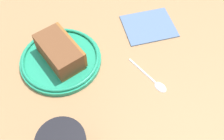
# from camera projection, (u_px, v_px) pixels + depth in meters

# --- Properties ---
(ground_plane) EXTENTS (1.56, 1.56, 0.03)m
(ground_plane) POSITION_uv_depth(u_px,v_px,m) (74.00, 88.00, 0.58)
(ground_plane) COLOR #936D47
(small_plate) EXTENTS (0.18, 0.18, 0.02)m
(small_plate) POSITION_uv_depth(u_px,v_px,m) (61.00, 59.00, 0.60)
(small_plate) COLOR #1E8C66
(small_plate) RESTS_ON ground_plane
(cake_slice) EXTENTS (0.13, 0.12, 0.05)m
(cake_slice) POSITION_uv_depth(u_px,v_px,m) (60.00, 51.00, 0.57)
(cake_slice) COLOR brown
(cake_slice) RESTS_ON small_plate
(teaspoon) EXTENTS (0.09, 0.09, 0.01)m
(teaspoon) POSITION_uv_depth(u_px,v_px,m) (155.00, 81.00, 0.57)
(teaspoon) COLOR silver
(teaspoon) RESTS_ON ground_plane
(folded_napkin) EXTENTS (0.14, 0.15, 0.01)m
(folded_napkin) POSITION_uv_depth(u_px,v_px,m) (149.00, 26.00, 0.66)
(folded_napkin) COLOR slate
(folded_napkin) RESTS_ON ground_plane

